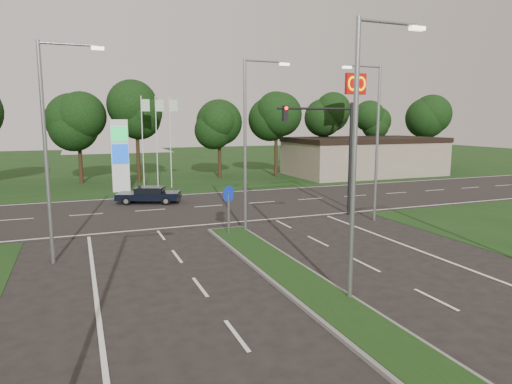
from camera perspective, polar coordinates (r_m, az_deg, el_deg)
name	(u,v)px	position (r m, az deg, el deg)	size (l,w,h in m)	color
verge_far	(137,166)	(61.94, -14.60, 3.15)	(160.00, 50.00, 0.02)	black
cross_road	(194,207)	(31.65, -7.70, -1.91)	(160.00, 12.00, 0.02)	black
median_kerb	(364,328)	(13.87, 13.39, -16.22)	(2.00, 26.00, 0.12)	slate
commercial_building	(364,157)	(51.56, 13.31, 4.33)	(16.00, 9.00, 4.00)	gray
streetlight_median_near	(360,147)	(14.82, 12.86, 5.54)	(2.53, 0.22, 9.00)	gray
streetlight_median_far	(249,137)	(23.75, -0.92, 6.94)	(2.53, 0.22, 9.00)	gray
streetlight_left_far	(50,141)	(20.26, -24.32, 5.82)	(2.53, 0.22, 9.00)	gray
streetlight_right_far	(375,135)	(27.47, 14.61, 6.92)	(2.53, 0.22, 9.00)	gray
traffic_signal	(332,141)	(28.27, 9.52, 6.27)	(5.10, 0.42, 7.00)	black
median_signs	(228,201)	(24.14, -3.46, -1.08)	(1.16, 1.76, 2.38)	gray
gas_pylon	(123,154)	(39.52, -16.33, 4.63)	(5.80, 1.26, 8.00)	silver
mcdonalds_sign	(355,99)	(45.88, 12.31, 11.31)	(2.20, 0.47, 10.40)	silver
treeline_far	(155,111)	(46.76, -12.51, 9.84)	(6.00, 6.00, 9.90)	black
navy_sedan	(149,195)	(33.66, -13.25, -0.31)	(4.72, 3.22, 1.20)	black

